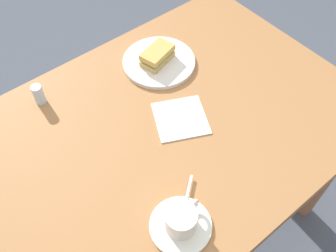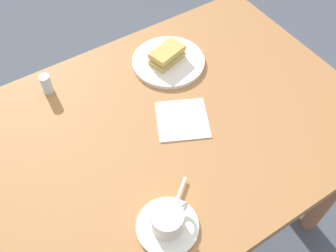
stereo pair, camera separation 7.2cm
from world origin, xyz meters
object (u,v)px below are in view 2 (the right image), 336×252
(coffee_saucer, at_px, (167,226))
(spoon, at_px, (177,199))
(sandwich_plate, at_px, (168,61))
(salt_shaker, at_px, (46,84))
(coffee_cup, at_px, (168,220))
(sandwich_front, at_px, (167,55))
(napkin, at_px, (182,119))
(dining_table, at_px, (174,141))

(coffee_saucer, height_order, spoon, spoon)
(sandwich_plate, height_order, spoon, spoon)
(sandwich_plate, distance_m, salt_shaker, 0.40)
(sandwich_plate, bearing_deg, coffee_saucer, -122.83)
(coffee_cup, height_order, spoon, coffee_cup)
(sandwich_plate, distance_m, sandwich_front, 0.03)
(napkin, xyz_separation_m, salt_shaker, (-0.29, 0.32, 0.03))
(sandwich_front, relative_size, coffee_saucer, 0.81)
(coffee_saucer, distance_m, salt_shaker, 0.58)
(sandwich_plate, relative_size, sandwich_front, 1.95)
(napkin, bearing_deg, coffee_saucer, -130.11)
(coffee_cup, relative_size, napkin, 0.70)
(dining_table, xyz_separation_m, spoon, (-0.13, -0.22, 0.11))
(coffee_cup, bearing_deg, sandwich_front, 57.73)
(sandwich_front, bearing_deg, coffee_saucer, -122.40)
(sandwich_front, distance_m, salt_shaker, 0.39)
(sandwich_plate, height_order, coffee_saucer, sandwich_plate)
(coffee_saucer, relative_size, spoon, 1.81)
(coffee_saucer, height_order, salt_shaker, salt_shaker)
(coffee_cup, bearing_deg, coffee_saucer, -170.11)
(spoon, bearing_deg, coffee_cup, -141.48)
(spoon, bearing_deg, sandwich_plate, 59.95)
(coffee_saucer, relative_size, napkin, 1.03)
(dining_table, distance_m, napkin, 0.11)
(sandwich_front, relative_size, spoon, 1.47)
(dining_table, height_order, salt_shaker, salt_shaker)
(spoon, distance_m, napkin, 0.26)
(coffee_cup, bearing_deg, dining_table, 54.30)
(coffee_saucer, bearing_deg, sandwich_front, 57.60)
(salt_shaker, bearing_deg, coffee_saucer, -82.62)
(sandwich_front, height_order, salt_shaker, salt_shaker)
(sandwich_front, relative_size, salt_shaker, 1.90)
(sandwich_plate, relative_size, napkin, 1.62)
(sandwich_front, xyz_separation_m, napkin, (-0.09, -0.23, -0.04))
(sandwich_plate, height_order, salt_shaker, salt_shaker)
(sandwich_plate, bearing_deg, spoon, -120.05)
(dining_table, height_order, napkin, napkin)
(napkin, distance_m, salt_shaker, 0.43)
(coffee_cup, distance_m, spoon, 0.08)
(salt_shaker, bearing_deg, sandwich_front, -14.02)
(sandwich_front, bearing_deg, coffee_cup, -122.27)
(spoon, distance_m, salt_shaker, 0.55)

